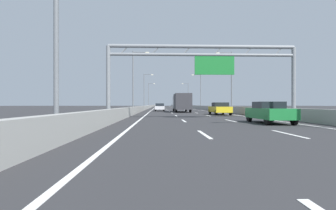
{
  "coord_description": "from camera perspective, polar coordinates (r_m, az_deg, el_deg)",
  "views": [
    {
      "loc": [
        -3.7,
        1.62,
        1.27
      ],
      "look_at": [
        -1.46,
        65.52,
        1.09
      ],
      "focal_mm": 27.92,
      "sensor_mm": 36.0,
      "label": 1
    }
  ],
  "objects": [
    {
      "name": "ground_plane",
      "position": [
        98.46,
        0.15,
        -0.58
      ],
      "size": [
        260.0,
        260.0,
        0.0
      ],
      "primitive_type": "plane",
      "color": "#2D2D30"
    },
    {
      "name": "lane_dash_left_1",
      "position": [
        11.12,
        7.88,
        -6.35
      ],
      "size": [
        0.16,
        3.0,
        0.01
      ],
      "primitive_type": "cube",
      "color": "white",
      "rests_on": "ground_plane"
    },
    {
      "name": "lane_dash_left_2",
      "position": [
        20.01,
        3.45,
        -3.45
      ],
      "size": [
        0.16,
        3.0,
        0.01
      ],
      "primitive_type": "cube",
      "color": "white",
      "rests_on": "ground_plane"
    },
    {
      "name": "lane_dash_left_3",
      "position": [
        28.97,
        1.75,
        -2.34
      ],
      "size": [
        0.16,
        3.0,
        0.01
      ],
      "primitive_type": "cube",
      "color": "white",
      "rests_on": "ground_plane"
    },
    {
      "name": "lane_dash_left_4",
      "position": [
        37.95,
        0.86,
        -1.75
      ],
      "size": [
        0.16,
        3.0,
        0.01
      ],
      "primitive_type": "cube",
      "color": "white",
      "rests_on": "ground_plane"
    },
    {
      "name": "lane_dash_left_5",
      "position": [
        46.94,
        0.31,
        -1.38
      ],
      "size": [
        0.16,
        3.0,
        0.01
      ],
      "primitive_type": "cube",
      "color": "white",
      "rests_on": "ground_plane"
    },
    {
      "name": "lane_dash_left_6",
      "position": [
        55.93,
        -0.06,
        -1.14
      ],
      "size": [
        0.16,
        3.0,
        0.01
      ],
      "primitive_type": "cube",
      "color": "white",
      "rests_on": "ground_plane"
    },
    {
      "name": "lane_dash_left_7",
      "position": [
        64.92,
        -0.33,
        -0.96
      ],
      "size": [
        0.16,
        3.0,
        0.01
      ],
      "primitive_type": "cube",
      "color": "white",
      "rests_on": "ground_plane"
    },
    {
      "name": "lane_dash_left_8",
      "position": [
        73.92,
        -0.53,
        -0.82
      ],
      "size": [
        0.16,
        3.0,
        0.01
      ],
      "primitive_type": "cube",
      "color": "white",
      "rests_on": "ground_plane"
    },
    {
      "name": "lane_dash_left_9",
      "position": [
        82.91,
        -0.69,
        -0.72
      ],
      "size": [
        0.16,
        3.0,
        0.01
      ],
      "primitive_type": "cube",
      "color": "white",
      "rests_on": "ground_plane"
    },
    {
      "name": "lane_dash_left_10",
      "position": [
        91.91,
        -0.82,
        -0.63
      ],
      "size": [
        0.16,
        3.0,
        0.01
      ],
      "primitive_type": "cube",
      "color": "white",
      "rests_on": "ground_plane"
    },
    {
      "name": "lane_dash_left_11",
      "position": [
        100.91,
        -0.93,
        -0.56
      ],
      "size": [
        0.16,
        3.0,
        0.01
      ],
      "primitive_type": "cube",
      "color": "white",
      "rests_on": "ground_plane"
    },
    {
      "name": "lane_dash_left_12",
      "position": [
        109.91,
        -1.01,
        -0.5
      ],
      "size": [
        0.16,
        3.0,
        0.01
      ],
      "primitive_type": "cube",
      "color": "white",
      "rests_on": "ground_plane"
    },
    {
      "name": "lane_dash_left_13",
      "position": [
        118.9,
        -1.09,
        -0.45
      ],
      "size": [
        0.16,
        3.0,
        0.01
      ],
      "primitive_type": "cube",
      "color": "white",
      "rests_on": "ground_plane"
    },
    {
      "name": "lane_dash_left_14",
      "position": [
        127.9,
        -1.15,
        -0.41
      ],
      "size": [
        0.16,
        3.0,
        0.01
      ],
      "primitive_type": "cube",
      "color": "white",
      "rests_on": "ground_plane"
    },
    {
      "name": "lane_dash_left_15",
      "position": [
        136.9,
        -1.21,
        -0.37
      ],
      "size": [
        0.16,
        3.0,
        0.01
      ],
      "primitive_type": "cube",
      "color": "white",
      "rests_on": "ground_plane"
    },
    {
      "name": "lane_dash_left_16",
      "position": [
        145.9,
        -1.26,
        -0.34
      ],
      "size": [
        0.16,
        3.0,
        0.01
      ],
      "primitive_type": "cube",
      "color": "white",
      "rests_on": "ground_plane"
    },
    {
      "name": "lane_dash_left_17",
      "position": [
        154.9,
        -1.3,
        -0.31
      ],
      "size": [
        0.16,
        3.0,
        0.01
      ],
      "primitive_type": "cube",
      "color": "white",
      "rests_on": "ground_plane"
    },
    {
      "name": "lane_dash_right_1",
      "position": [
        12.26,
        24.79,
        -5.76
      ],
      "size": [
        0.16,
        3.0,
        0.01
      ],
      "primitive_type": "cube",
      "color": "white",
      "rests_on": "ground_plane"
    },
    {
      "name": "lane_dash_right_2",
      "position": [
        20.67,
        13.45,
        -3.34
      ],
      "size": [
        0.16,
        3.0,
        0.01
      ],
      "primitive_type": "cube",
      "color": "white",
      "rests_on": "ground_plane"
    },
    {
      "name": "lane_dash_right_3",
      "position": [
        29.43,
        8.77,
        -2.3
      ],
      "size": [
        0.16,
        3.0,
        0.01
      ],
      "primitive_type": "cube",
      "color": "white",
      "rests_on": "ground_plane"
    },
    {
      "name": "lane_dash_right_4",
      "position": [
        38.3,
        6.25,
        -1.73
      ],
      "size": [
        0.16,
        3.0,
        0.01
      ],
      "primitive_type": "cube",
      "color": "white",
      "rests_on": "ground_plane"
    },
    {
      "name": "lane_dash_right_5",
      "position": [
        47.22,
        4.68,
        -1.37
      ],
      "size": [
        0.16,
        3.0,
        0.01
      ],
      "primitive_type": "cube",
      "color": "white",
      "rests_on": "ground_plane"
    },
    {
      "name": "lane_dash_right_6",
      "position": [
        56.17,
        3.61,
        -1.13
      ],
      "size": [
        0.16,
        3.0,
        0.01
      ],
      "primitive_type": "cube",
      "color": "white",
      "rests_on": "ground_plane"
    },
    {
      "name": "lane_dash_right_7",
      "position": [
        65.13,
        2.84,
        -0.95
      ],
      "size": [
        0.16,
        3.0,
        0.01
      ],
      "primitive_type": "cube",
      "color": "white",
      "rests_on": "ground_plane"
    },
    {
      "name": "lane_dash_right_8",
      "position": [
        74.1,
        2.25,
        -0.82
      ],
      "size": [
        0.16,
        3.0,
        0.01
      ],
      "primitive_type": "cube",
      "color": "white",
      "rests_on": "ground_plane"
    },
    {
      "name": "lane_dash_right_9",
      "position": [
        83.07,
        1.79,
        -0.71
      ],
      "size": [
        0.16,
        3.0,
        0.01
      ],
      "primitive_type": "cube",
      "color": "white",
      "rests_on": "ground_plane"
    },
    {
      "name": "lane_dash_right_10",
      "position": [
        92.06,
        1.42,
        -0.63
      ],
      "size": [
        0.16,
        3.0,
        0.01
      ],
      "primitive_type": "cube",
      "color": "white",
      "rests_on": "ground_plane"
    },
    {
      "name": "lane_dash_right_11",
      "position": [
        101.04,
        1.11,
        -0.56
      ],
      "size": [
        0.16,
        3.0,
        0.01
      ],
      "primitive_type": "cube",
      "color": "white",
      "rests_on": "ground_plane"
    },
    {
      "name": "lane_dash_right_12",
      "position": [
        110.03,
        0.86,
        -0.5
      ],
      "size": [
        0.16,
        3.0,
        0.01
      ],
      "primitive_type": "cube",
      "color": "white",
      "rests_on": "ground_plane"
    },
    {
      "name": "lane_dash_right_13",
      "position": [
        119.02,
        0.64,
        -0.45
      ],
      "size": [
        0.16,
        3.0,
        0.01
      ],
      "primitive_type": "cube",
      "color": "white",
      "rests_on": "ground_plane"
    },
    {
      "name": "lane_dash_right_14",
      "position": [
        128.01,
        0.46,
        -0.41
      ],
      "size": [
        0.16,
        3.0,
        0.01
      ],
      "primitive_type": "cube",
      "color": "white",
      "rests_on": "ground_plane"
    },
    {
      "name": "lane_dash_right_15",
      "position": [
        137.0,
        0.3,
        -0.37
      ],
      "size": [
        0.16,
        3.0,
        0.01
      ],
      "primitive_type": "cube",
      "color": "white",
      "rests_on": "ground_plane"
    },
    {
      "name": "lane_dash_right_16",
      "position": [
        145.99,
        0.15,
        -0.34
      ],
      "size": [
        0.16,
        3.0,
        0.01
      ],
      "primitive_type": "cube",
      "color": "white",
      "rests_on": "ground_plane"
    },
    {
      "name": "lane_dash_right_17",
      "position": [
        154.99,
        0.03,
        -0.31
      ],
      "size": [
        0.16,
        3.0,
        0.01
      ],
      "primitive_type": "cube",
      "color": "white",
      "rests_on": "ground_plane"
    },
    {
      "name": "edge_line_left",
      "position": [
        86.41,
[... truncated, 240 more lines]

